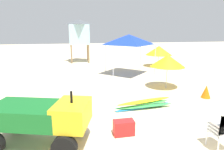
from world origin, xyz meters
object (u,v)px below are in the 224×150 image
at_px(popup_canopy, 129,40).
at_px(beach_umbrella_left, 168,61).
at_px(utility_cart, 42,117).
at_px(beach_umbrella_mid, 159,50).
at_px(cooler_box, 124,128).
at_px(surfboard_pile, 144,104).
at_px(traffic_cone_near, 206,92).
at_px(lifeguard_tower, 79,32).

height_order(popup_canopy, beach_umbrella_left, popup_canopy).
xyz_separation_m(utility_cart, popup_canopy, (4.48, 7.48, 1.57)).
distance_m(beach_umbrella_mid, cooler_box, 11.40).
height_order(surfboard_pile, beach_umbrella_left, beach_umbrella_left).
height_order(traffic_cone_near, cooler_box, traffic_cone_near).
distance_m(utility_cart, cooler_box, 2.27).
xyz_separation_m(popup_canopy, beach_umbrella_mid, (3.30, 2.44, -1.03)).
height_order(lifeguard_tower, beach_umbrella_mid, lifeguard_tower).
xyz_separation_m(utility_cart, lifeguard_tower, (1.48, 13.62, 2.03)).
relative_size(popup_canopy, cooler_box, 4.53).
xyz_separation_m(beach_umbrella_mid, traffic_cone_near, (-1.17, -7.58, -1.04)).
height_order(popup_canopy, beach_umbrella_mid, popup_canopy).
bearing_deg(utility_cart, lifeguard_tower, 83.80).
height_order(surfboard_pile, lifeguard_tower, lifeguard_tower).
xyz_separation_m(surfboard_pile, popup_canopy, (1.00, 5.70, 2.20)).
height_order(beach_umbrella_left, traffic_cone_near, beach_umbrella_left).
height_order(utility_cart, beach_umbrella_left, beach_umbrella_left).
distance_m(surfboard_pile, beach_umbrella_mid, 9.28).
distance_m(utility_cart, beach_umbrella_mid, 12.62).
xyz_separation_m(lifeguard_tower, traffic_cone_near, (5.13, -11.28, -2.52)).
distance_m(utility_cart, traffic_cone_near, 7.02).
bearing_deg(beach_umbrella_mid, lifeguard_tower, 149.60).
bearing_deg(lifeguard_tower, surfboard_pile, -80.42).
height_order(surfboard_pile, popup_canopy, popup_canopy).
bearing_deg(beach_umbrella_left, beach_umbrella_mid, 69.24).
bearing_deg(lifeguard_tower, beach_umbrella_mid, -30.40).
relative_size(beach_umbrella_left, beach_umbrella_mid, 0.82).
distance_m(popup_canopy, lifeguard_tower, 6.85).
distance_m(lifeguard_tower, beach_umbrella_left, 10.45).
distance_m(lifeguard_tower, cooler_box, 13.84).
bearing_deg(popup_canopy, beach_umbrella_mid, 36.51).
bearing_deg(utility_cart, beach_umbrella_mid, 51.89).
relative_size(lifeguard_tower, beach_umbrella_left, 2.25).
height_order(popup_canopy, traffic_cone_near, popup_canopy).
relative_size(beach_umbrella_left, cooler_box, 2.93).
bearing_deg(surfboard_pile, popup_canopy, 80.02).
xyz_separation_m(utility_cart, beach_umbrella_left, (5.58, 4.10, 0.66)).
relative_size(popup_canopy, lifeguard_tower, 0.69).
distance_m(popup_canopy, cooler_box, 8.07).
xyz_separation_m(popup_canopy, beach_umbrella_left, (1.10, -3.37, -0.92)).
relative_size(utility_cart, beach_umbrella_mid, 1.31).
height_order(utility_cart, traffic_cone_near, utility_cart).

